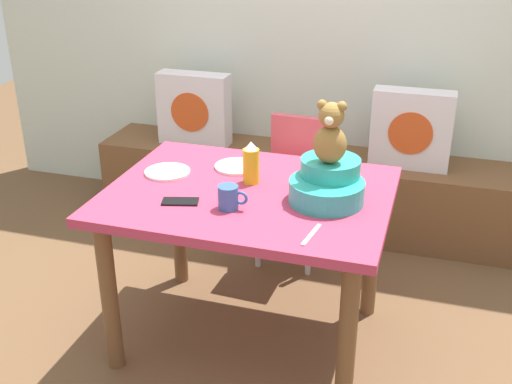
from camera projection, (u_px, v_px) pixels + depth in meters
name	position (u px, v px, depth m)	size (l,w,h in m)	color
ground_plane	(250.00, 336.00, 2.89)	(8.00, 8.00, 0.00)	brown
back_wall	(325.00, 3.00, 3.62)	(4.40, 0.10, 2.60)	silver
window_bench	(308.00, 189.00, 3.83)	(2.60, 0.44, 0.46)	brown
pillow_floral_left	(194.00, 109.00, 3.82)	(0.44, 0.15, 0.44)	silver
pillow_floral_right	(411.00, 129.00, 3.47)	(0.44, 0.15, 0.44)	silver
book_stack	(322.00, 149.00, 3.70)	(0.20, 0.14, 0.08)	#9488B5
dining_table	(249.00, 215.00, 2.63)	(1.16, 0.89, 0.74)	#B73351
highchair	(292.00, 171.00, 3.33)	(0.34, 0.46, 0.79)	#D84C59
infant_seat_teal	(328.00, 183.00, 2.47)	(0.30, 0.33, 0.16)	teal
teddy_bear	(330.00, 134.00, 2.39)	(0.13, 0.12, 0.25)	olive
ketchup_bottle	(251.00, 163.00, 2.62)	(0.07, 0.07, 0.18)	gold
coffee_mug	(229.00, 197.00, 2.41)	(0.12, 0.08, 0.09)	#335999
dinner_plate_near	(167.00, 172.00, 2.75)	(0.20, 0.20, 0.01)	white
dinner_plate_far	(237.00, 166.00, 2.81)	(0.20, 0.20, 0.01)	white
cell_phone	(180.00, 201.00, 2.48)	(0.07, 0.14, 0.01)	black
table_fork	(311.00, 235.00, 2.23)	(0.02, 0.17, 0.01)	silver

